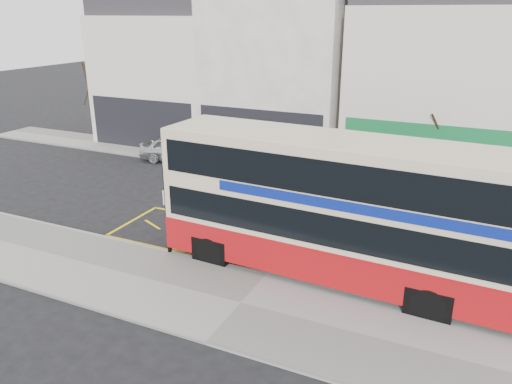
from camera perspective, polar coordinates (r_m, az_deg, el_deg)
The scene contains 15 objects.
ground at distance 16.94m, azimuth 1.76°, elevation -9.15°, with size 120.00×120.00×0.00m, color black.
pavement at distance 15.11m, azimuth -1.76°, elevation -12.75°, with size 40.00×4.00×0.15m, color gray.
kerb at distance 16.60m, azimuth 1.25°, elevation -9.50°, with size 40.00×0.15×0.15m, color gray.
far_pavement at distance 26.58m, azimuth 11.16°, elevation 1.68°, with size 50.00×3.00×0.15m, color gray.
road_markings at distance 18.25m, azimuth 3.76°, elevation -6.91°, with size 14.00×3.40×0.01m, color yellow, non-canonical shape.
terrace_far_left at distance 34.67m, azimuth -9.29°, elevation 14.04°, with size 8.00×8.01×10.80m.
terrace_left at distance 30.90m, azimuth 3.51°, elevation 14.49°, with size 8.00×8.01×11.80m.
terrace_green_shop at distance 28.89m, azimuth 20.75°, elevation 12.40°, with size 9.00×8.01×11.30m.
double_decker_bus at distance 15.80m, azimuth 9.75°, elevation -1.85°, with size 11.76×3.18×4.66m.
bus_stop_post at distance 17.42m, azimuth -9.99°, elevation -1.17°, with size 0.79×0.13×3.18m.
car_silver at distance 29.28m, azimuth -8.97°, elevation 4.85°, with size 1.73×4.31×1.47m, color #B8B9BE.
car_grey at distance 25.12m, azimuth 3.39°, elevation 2.29°, with size 1.35×3.86×1.27m, color #42444A.
car_white at distance 24.21m, azimuth 25.83°, elevation -0.19°, with size 2.04×5.01×1.45m, color white.
street_tree_left at distance 35.06m, azimuth -17.58°, elevation 12.95°, with size 3.06×3.06×6.62m.
street_tree_right at distance 25.81m, azimuth 19.98°, elevation 7.61°, with size 2.21×2.21×4.77m.
Camera 1 is at (5.76, -13.64, 8.23)m, focal length 35.00 mm.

